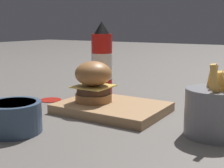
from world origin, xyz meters
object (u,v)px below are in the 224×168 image
(serving_board, at_px, (112,108))
(ketchup_bottle, at_px, (102,62))
(burger, at_px, (93,81))
(side_bowl, at_px, (14,117))
(fries_basket, at_px, (213,111))

(serving_board, relative_size, ketchup_bottle, 1.14)
(burger, height_order, ketchup_bottle, ketchup_bottle)
(serving_board, xyz_separation_m, side_bowl, (0.09, 0.23, 0.02))
(burger, height_order, fries_basket, fries_basket)
(ketchup_bottle, relative_size, side_bowl, 2.05)
(ketchup_bottle, relative_size, fries_basket, 1.53)
(fries_basket, xyz_separation_m, side_bowl, (0.35, 0.19, -0.02))
(serving_board, distance_m, ketchup_bottle, 0.23)
(fries_basket, bearing_deg, ketchup_bottle, -26.79)
(serving_board, relative_size, burger, 2.50)
(ketchup_bottle, height_order, fries_basket, ketchup_bottle)
(ketchup_bottle, bearing_deg, side_bowl, 96.41)
(fries_basket, distance_m, side_bowl, 0.40)
(side_bowl, bearing_deg, serving_board, -111.04)
(serving_board, xyz_separation_m, burger, (0.05, 0.01, 0.06))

